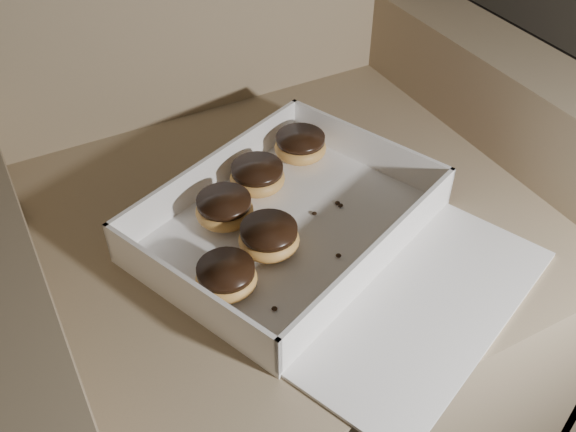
# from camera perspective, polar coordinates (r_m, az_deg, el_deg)

# --- Properties ---
(armchair) EXTENTS (0.89, 0.75, 0.93)m
(armchair) POSITION_cam_1_polar(r_m,az_deg,el_deg) (1.02, -2.06, -2.00)
(armchair) COLOR #826D53
(armchair) RESTS_ON floor
(bakery_box) EXTENTS (0.50, 0.54, 0.06)m
(bakery_box) POSITION_cam_1_polar(r_m,az_deg,el_deg) (0.83, 2.23, -1.81)
(bakery_box) COLOR white
(bakery_box) RESTS_ON armchair
(donut_a) EXTENTS (0.07, 0.07, 0.04)m
(donut_a) POSITION_cam_1_polar(r_m,az_deg,el_deg) (0.76, -5.51, -5.44)
(donut_a) COLOR gold
(donut_a) RESTS_ON bakery_box
(donut_b) EXTENTS (0.08, 0.08, 0.04)m
(donut_b) POSITION_cam_1_polar(r_m,az_deg,el_deg) (0.80, -1.70, -1.96)
(donut_b) COLOR gold
(donut_b) RESTS_ON bakery_box
(donut_c) EXTENTS (0.08, 0.08, 0.04)m
(donut_c) POSITION_cam_1_polar(r_m,az_deg,el_deg) (0.95, 1.11, 6.24)
(donut_c) COLOR gold
(donut_c) RESTS_ON bakery_box
(donut_d) EXTENTS (0.08, 0.08, 0.04)m
(donut_d) POSITION_cam_1_polar(r_m,az_deg,el_deg) (0.85, -5.67, 0.61)
(donut_d) COLOR gold
(donut_d) RESTS_ON bakery_box
(donut_e) EXTENTS (0.08, 0.08, 0.04)m
(donut_e) POSITION_cam_1_polar(r_m,az_deg,el_deg) (0.90, -2.74, 3.52)
(donut_e) COLOR gold
(donut_e) RESTS_ON bakery_box
(crumb_a) EXTENTS (0.01, 0.01, 0.00)m
(crumb_a) POSITION_cam_1_polar(r_m,az_deg,el_deg) (0.87, 2.36, 0.23)
(crumb_a) COLOR black
(crumb_a) RESTS_ON bakery_box
(crumb_b) EXTENTS (0.01, 0.01, 0.00)m
(crumb_b) POSITION_cam_1_polar(r_m,az_deg,el_deg) (0.88, 4.42, 1.18)
(crumb_b) COLOR black
(crumb_b) RESTS_ON bakery_box
(crumb_c) EXTENTS (0.01, 0.01, 0.00)m
(crumb_c) POSITION_cam_1_polar(r_m,az_deg,el_deg) (0.88, 4.69, 0.96)
(crumb_c) COLOR black
(crumb_c) RESTS_ON bakery_box
(crumb_d) EXTENTS (0.01, 0.01, 0.00)m
(crumb_d) POSITION_cam_1_polar(r_m,az_deg,el_deg) (0.81, 4.51, -3.52)
(crumb_d) COLOR black
(crumb_d) RESTS_ON bakery_box
(crumb_e) EXTENTS (0.01, 0.01, 0.00)m
(crumb_e) POSITION_cam_1_polar(r_m,az_deg,el_deg) (0.75, -1.21, -8.23)
(crumb_e) COLOR black
(crumb_e) RESTS_ON bakery_box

